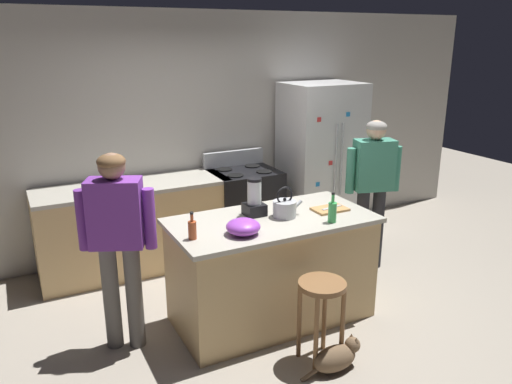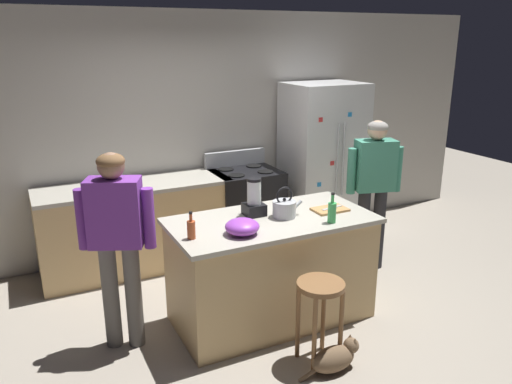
{
  "view_description": "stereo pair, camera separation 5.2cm",
  "coord_description": "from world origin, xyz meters",
  "px_view_note": "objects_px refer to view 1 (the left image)",
  "views": [
    {
      "loc": [
        -1.94,
        -3.49,
        2.41
      ],
      "look_at": [
        0.0,
        0.3,
        1.09
      ],
      "focal_mm": 35.27,
      "sensor_mm": 36.0,
      "label": 1
    },
    {
      "loc": [
        -1.89,
        -3.51,
        2.41
      ],
      "look_at": [
        0.0,
        0.3,
        1.09
      ],
      "focal_mm": 35.27,
      "sensor_mm": 36.0,
      "label": 2
    }
  ],
  "objects_px": {
    "stove_range": "(244,209)",
    "person_by_island_left": "(117,234)",
    "bottle_soda": "(332,211)",
    "bar_stool": "(322,300)",
    "mixing_bowl": "(243,227)",
    "tea_kettle": "(285,208)",
    "blender_appliance": "(254,200)",
    "kitchen_island": "(272,269)",
    "refrigerator": "(320,161)",
    "bottle_cooking_sauce": "(192,229)",
    "person_by_sink_right": "(373,181)",
    "cutting_board": "(330,209)",
    "chef_knife": "(332,207)",
    "cat": "(337,357)"
  },
  "relations": [
    {
      "from": "stove_range",
      "to": "chef_knife",
      "type": "bearing_deg",
      "value": -86.27
    },
    {
      "from": "refrigerator",
      "to": "bottle_cooking_sauce",
      "type": "xyz_separation_m",
      "value": [
        -2.26,
        -1.62,
        0.07
      ]
    },
    {
      "from": "cat",
      "to": "cutting_board",
      "type": "height_order",
      "value": "cutting_board"
    },
    {
      "from": "cat",
      "to": "bottle_cooking_sauce",
      "type": "distance_m",
      "value": 1.45
    },
    {
      "from": "mixing_bowl",
      "to": "tea_kettle",
      "type": "distance_m",
      "value": 0.52
    },
    {
      "from": "person_by_sink_right",
      "to": "blender_appliance",
      "type": "relative_size",
      "value": 4.91
    },
    {
      "from": "bottle_cooking_sauce",
      "to": "tea_kettle",
      "type": "xyz_separation_m",
      "value": [
        0.87,
        0.11,
        0.0
      ]
    },
    {
      "from": "bottle_cooking_sauce",
      "to": "cutting_board",
      "type": "xyz_separation_m",
      "value": [
        1.31,
        0.07,
        -0.07
      ]
    },
    {
      "from": "stove_range",
      "to": "blender_appliance",
      "type": "height_order",
      "value": "blender_appliance"
    },
    {
      "from": "person_by_sink_right",
      "to": "cat",
      "type": "distance_m",
      "value": 2.08
    },
    {
      "from": "mixing_bowl",
      "to": "chef_knife",
      "type": "bearing_deg",
      "value": 9.46
    },
    {
      "from": "blender_appliance",
      "to": "chef_knife",
      "type": "distance_m",
      "value": 0.71
    },
    {
      "from": "blender_appliance",
      "to": "tea_kettle",
      "type": "xyz_separation_m",
      "value": [
        0.21,
        -0.16,
        -0.06
      ]
    },
    {
      "from": "stove_range",
      "to": "person_by_island_left",
      "type": "distance_m",
      "value": 2.25
    },
    {
      "from": "person_by_island_left",
      "to": "cat",
      "type": "xyz_separation_m",
      "value": [
        1.33,
        -1.04,
        -0.87
      ]
    },
    {
      "from": "blender_appliance",
      "to": "cutting_board",
      "type": "height_order",
      "value": "blender_appliance"
    },
    {
      "from": "bottle_soda",
      "to": "bar_stool",
      "type": "bearing_deg",
      "value": -131.27
    },
    {
      "from": "bar_stool",
      "to": "cutting_board",
      "type": "relative_size",
      "value": 2.23
    },
    {
      "from": "stove_range",
      "to": "bottle_soda",
      "type": "height_order",
      "value": "bottle_soda"
    },
    {
      "from": "kitchen_island",
      "to": "mixing_bowl",
      "type": "distance_m",
      "value": 0.68
    },
    {
      "from": "stove_range",
      "to": "person_by_sink_right",
      "type": "xyz_separation_m",
      "value": [
        0.96,
        -1.09,
        0.49
      ]
    },
    {
      "from": "bar_stool",
      "to": "mixing_bowl",
      "type": "distance_m",
      "value": 0.81
    },
    {
      "from": "kitchen_island",
      "to": "refrigerator",
      "type": "bearing_deg",
      "value": 44.92
    },
    {
      "from": "bottle_soda",
      "to": "chef_knife",
      "type": "height_order",
      "value": "bottle_soda"
    },
    {
      "from": "stove_range",
      "to": "blender_appliance",
      "type": "distance_m",
      "value": 1.61
    },
    {
      "from": "refrigerator",
      "to": "bottle_soda",
      "type": "xyz_separation_m",
      "value": [
        -1.11,
        -1.8,
        0.09
      ]
    },
    {
      "from": "bar_stool",
      "to": "mixing_bowl",
      "type": "bearing_deg",
      "value": 127.8
    },
    {
      "from": "stove_range",
      "to": "cat",
      "type": "height_order",
      "value": "stove_range"
    },
    {
      "from": "blender_appliance",
      "to": "bottle_cooking_sauce",
      "type": "distance_m",
      "value": 0.71
    },
    {
      "from": "bottle_soda",
      "to": "bottle_cooking_sauce",
      "type": "bearing_deg",
      "value": 171.08
    },
    {
      "from": "cutting_board",
      "to": "chef_knife",
      "type": "xyz_separation_m",
      "value": [
        0.02,
        0.0,
        0.01
      ]
    },
    {
      "from": "bar_stool",
      "to": "bottle_cooking_sauce",
      "type": "bearing_deg",
      "value": 142.48
    },
    {
      "from": "kitchen_island",
      "to": "cat",
      "type": "relative_size",
      "value": 3.34
    },
    {
      "from": "stove_range",
      "to": "bottle_soda",
      "type": "bearing_deg",
      "value": -92.31
    },
    {
      "from": "mixing_bowl",
      "to": "blender_appliance",
      "type": "bearing_deg",
      "value": 52.04
    },
    {
      "from": "kitchen_island",
      "to": "tea_kettle",
      "type": "xyz_separation_m",
      "value": [
        0.11,
        -0.01,
        0.55
      ]
    },
    {
      "from": "bottle_soda",
      "to": "tea_kettle",
      "type": "xyz_separation_m",
      "value": [
        -0.28,
        0.29,
        -0.02
      ]
    },
    {
      "from": "person_by_island_left",
      "to": "stove_range",
      "type": "bearing_deg",
      "value": 38.25
    },
    {
      "from": "blender_appliance",
      "to": "person_by_island_left",
      "type": "bearing_deg",
      "value": 179.12
    },
    {
      "from": "bar_stool",
      "to": "person_by_island_left",
      "type": "bearing_deg",
      "value": 145.39
    },
    {
      "from": "tea_kettle",
      "to": "chef_knife",
      "type": "xyz_separation_m",
      "value": [
        0.46,
        -0.04,
        -0.06
      ]
    },
    {
      "from": "chef_knife",
      "to": "blender_appliance",
      "type": "bearing_deg",
      "value": 154.45
    },
    {
      "from": "person_by_sink_right",
      "to": "tea_kettle",
      "type": "bearing_deg",
      "value": -161.29
    },
    {
      "from": "stove_range",
      "to": "chef_knife",
      "type": "relative_size",
      "value": 5.1
    },
    {
      "from": "person_by_island_left",
      "to": "person_by_sink_right",
      "type": "distance_m",
      "value": 2.7
    },
    {
      "from": "refrigerator",
      "to": "mixing_bowl",
      "type": "bearing_deg",
      "value": -137.66
    },
    {
      "from": "person_by_sink_right",
      "to": "bottle_cooking_sauce",
      "type": "bearing_deg",
      "value": -165.75
    },
    {
      "from": "person_by_island_left",
      "to": "bottle_soda",
      "type": "height_order",
      "value": "person_by_island_left"
    },
    {
      "from": "refrigerator",
      "to": "bottle_cooking_sauce",
      "type": "relative_size",
      "value": 8.77
    },
    {
      "from": "bottle_cooking_sauce",
      "to": "cutting_board",
      "type": "distance_m",
      "value": 1.31
    }
  ]
}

